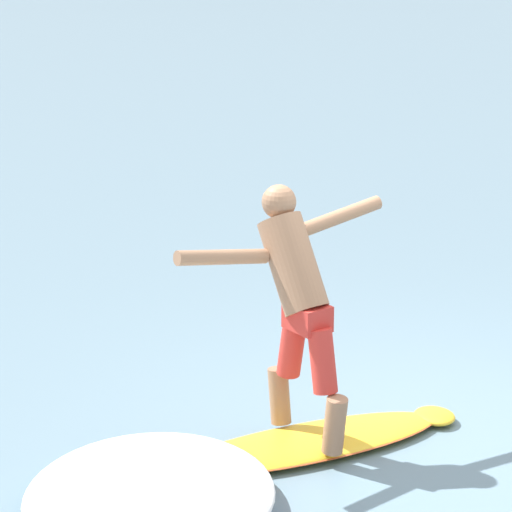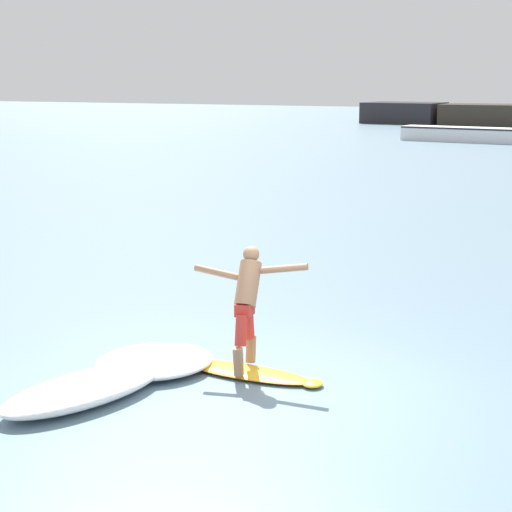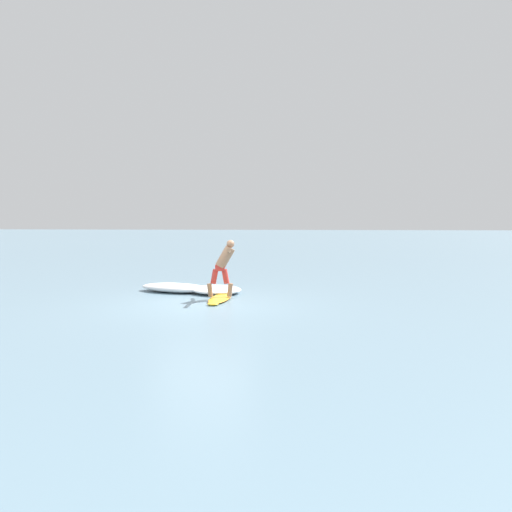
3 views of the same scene
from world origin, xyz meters
TOP-DOWN VIEW (x-y plane):
  - ground_plane at (0.00, 0.00)m, footprint 200.00×200.00m
  - surfboard at (-0.73, 0.31)m, footprint 2.03×0.58m
  - surfer at (-0.78, 0.42)m, footprint 1.52×0.80m
  - wave_foam_at_nose at (-1.93, -0.01)m, footprint 2.03×2.08m

SIDE VIEW (x-z plane):
  - ground_plane at x=0.00m, z-range 0.00..0.00m
  - surfboard at x=-0.73m, z-range -0.07..0.15m
  - wave_foam_at_nose at x=-1.93m, z-range 0.00..0.22m
  - surfer at x=-0.78m, z-range 0.22..1.78m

